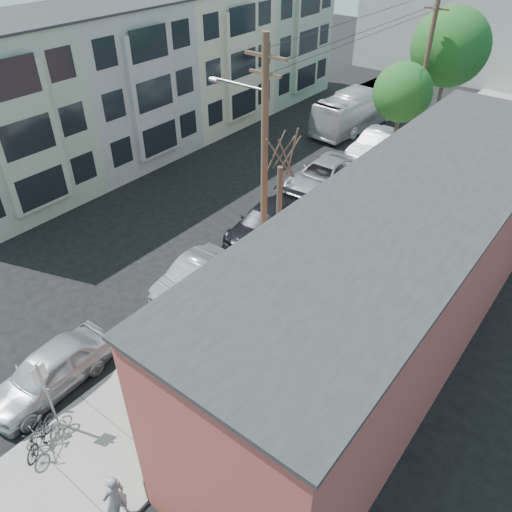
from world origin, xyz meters
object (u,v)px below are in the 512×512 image
Objects in this scene: parked_bike_b at (49,430)px; car_3 at (323,176)px; sign_post at (45,390)px; utility_pole_near at (263,160)px; tree_leafy_mid at (403,93)px; patron_green at (153,432)px; parked_bike_a at (39,435)px; car_2 at (265,222)px; car_0 at (49,371)px; patron_grey at (115,497)px; patio_chair_b at (174,450)px; tree_leafy_far at (450,47)px; car_1 at (192,274)px; tree_bare at (279,218)px; patio_chair_a at (236,385)px; bus at (363,107)px; cyclist at (140,375)px; parking_meter_near at (167,319)px; parking_meter_far at (289,228)px; car_4 at (376,144)px.

parked_bike_b is 0.27× the size of car_3.
utility_pole_near is (0.04, 10.72, 3.58)m from sign_post.
tree_leafy_mid is 22.10m from patron_green.
sign_post reaches higher than parked_bike_a.
car_2 is (-1.59, 2.26, -4.65)m from utility_pole_near.
sign_post reaches higher than car_0.
sign_post is 1.38m from parked_bike_b.
tree_leafy_mid is 24.09m from patron_grey.
patron_grey is at bearing 2.13° from patron_green.
patio_chair_b is 0.51× the size of parked_bike_a.
tree_leafy_far is 4.97× the size of parked_bike_a.
car_1 is at bearing -95.33° from tree_leafy_far.
tree_bare is 0.92× the size of car_2.
patron_grey is (0.10, -5.08, 0.46)m from patio_chair_a.
sign_post reaches higher than bus.
cyclist is at bearing -79.64° from car_3.
parking_meter_near is at bearing -154.04° from patron_green.
cyclist is at bearing -61.83° from parking_meter_near.
patio_chair_a is at bearing -66.24° from bus.
parking_meter_far reaches higher than car_1.
sign_post reaches higher than car_2.
bus is (-3.34, 28.38, 0.61)m from car_0.
car_3 is at bearing 64.10° from parked_bike_a.
patron_green reaches higher than patron_grey.
bus is at bearing 106.20° from car_3.
bus is (-8.64, 24.79, 0.80)m from patio_chair_a.
tree_leafy_far is 22.23m from car_1.
patio_chair_a is 0.17× the size of car_4.
parking_meter_far is at bearing -69.01° from bus.
tree_bare reaches higher than patron_green.
car_0 is at bearing -94.03° from tree_leafy_far.
patio_chair_b is at bearing -42.06° from parking_meter_near.
bus is (-8.11, 27.93, 0.28)m from patron_green.
tree_leafy_mid is at bearing 115.94° from patio_chair_a.
car_0 is (-2.00, -28.42, -5.47)m from tree_leafy_far.
parking_meter_near is 1.00× the size of parking_meter_far.
patron_green is at bearing -160.00° from patron_grey.
tree_leafy_mid is 24.00m from parked_bike_a.
car_2 is 0.90× the size of car_3.
patron_grey reaches higher than parked_bike_a.
patron_grey reaches higher than car_3.
patron_grey is at bearing -9.67° from sign_post.
parked_bike_a is at bearing -83.99° from car_3.
parked_bike_b is at bearing -90.30° from tree_leafy_far.
bus is at bearing -161.59° from patron_grey.
utility_pole_near is at bearing 95.25° from parked_bike_b.
bus reaches higher than car_4.
car_1 is 11.17m from car_3.
bus is at bearing 106.44° from parking_meter_far.
parking_meter_far is 12.16m from patron_green.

